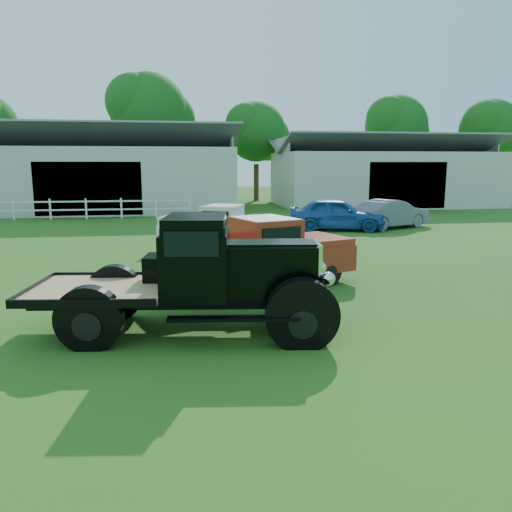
{
  "coord_description": "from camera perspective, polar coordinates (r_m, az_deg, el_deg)",
  "views": [
    {
      "loc": [
        -1.52,
        -10.22,
        3.2
      ],
      "look_at": [
        0.2,
        1.2,
        1.05
      ],
      "focal_mm": 35.0,
      "sensor_mm": 36.0,
      "label": 1
    }
  ],
  "objects": [
    {
      "name": "white_pickup",
      "position": [
        18.46,
        -4.11,
        3.14
      ],
      "size": [
        4.85,
        3.44,
        1.66
      ],
      "primitive_type": null,
      "rotation": [
        0.0,
        0.0,
        -0.42
      ],
      "color": "silver",
      "rests_on": "ground"
    },
    {
      "name": "vintage_flatbed",
      "position": [
        9.53,
        -7.42,
        -2.14
      ],
      "size": [
        5.9,
        2.92,
        2.24
      ],
      "primitive_type": null,
      "rotation": [
        0.0,
        0.0,
        -0.12
      ],
      "color": "black",
      "rests_on": "ground"
    },
    {
      "name": "tree_c",
      "position": [
        43.73,
        0.03,
        12.25
      ],
      "size": [
        5.4,
        5.4,
        9.0
      ],
      "primitive_type": null,
      "color": "#194C16",
      "rests_on": "ground"
    },
    {
      "name": "misc_car_grey",
      "position": [
        25.9,
        15.12,
        4.67
      ],
      "size": [
        4.56,
        3.23,
        1.43
      ],
      "primitive_type": "imported",
      "rotation": [
        0.0,
        0.0,
        2.02
      ],
      "color": "slate",
      "rests_on": "ground"
    },
    {
      "name": "misc_car_blue",
      "position": [
        24.56,
        9.24,
        4.76
      ],
      "size": [
        4.95,
        3.13,
        1.57
      ],
      "primitive_type": "imported",
      "rotation": [
        0.0,
        0.0,
        1.27
      ],
      "color": "#214D97",
      "rests_on": "ground"
    },
    {
      "name": "tree_d",
      "position": [
        48.37,
        15.63,
        12.3
      ],
      "size": [
        6.0,
        6.0,
        10.0
      ],
      "primitive_type": null,
      "color": "#194C16",
      "rests_on": "ground"
    },
    {
      "name": "tree_b",
      "position": [
        44.37,
        -12.08,
        13.61
      ],
      "size": [
        6.9,
        6.9,
        11.5
      ],
      "primitive_type": null,
      "color": "#194C16",
      "rests_on": "ground"
    },
    {
      "name": "shed_right",
      "position": [
        40.33,
        14.28,
        9.37
      ],
      "size": [
        16.8,
        9.2,
        5.2
      ],
      "primitive_type": null,
      "color": "#B4B89D",
      "rests_on": "ground"
    },
    {
      "name": "shed_left",
      "position": [
        36.64,
        -17.39,
        9.44
      ],
      "size": [
        18.8,
        10.2,
        5.6
      ],
      "primitive_type": null,
      "color": "#B4B89D",
      "rests_on": "ground"
    },
    {
      "name": "red_pickup",
      "position": [
        13.03,
        0.63,
        0.46
      ],
      "size": [
        5.4,
        3.57,
        1.84
      ],
      "primitive_type": null,
      "rotation": [
        0.0,
        0.0,
        0.36
      ],
      "color": "#A12D1C",
      "rests_on": "ground"
    },
    {
      "name": "ground",
      "position": [
        10.82,
        -0.1,
        -6.66
      ],
      "size": [
        120.0,
        120.0,
        0.0
      ],
      "primitive_type": "plane",
      "color": "#27561D"
    },
    {
      "name": "fence_rail",
      "position": [
        31.02,
        -20.66,
        5.06
      ],
      "size": [
        14.2,
        0.16,
        1.2
      ],
      "primitive_type": null,
      "color": "white",
      "rests_on": "ground"
    },
    {
      "name": "tree_e",
      "position": [
        50.42,
        25.06,
        11.34
      ],
      "size": [
        5.7,
        5.7,
        9.5
      ],
      "primitive_type": null,
      "color": "#194C16",
      "rests_on": "ground"
    }
  ]
}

